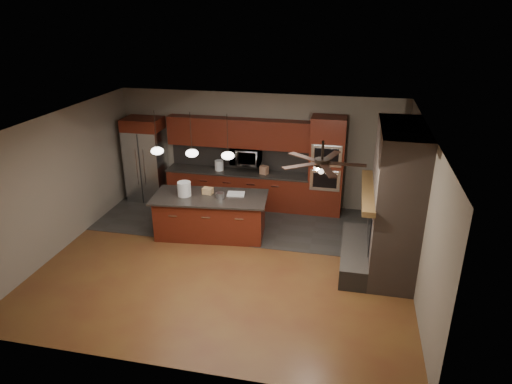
% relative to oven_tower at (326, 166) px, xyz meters
% --- Properties ---
extents(ground, '(7.00, 7.00, 0.00)m').
position_rel_oven_tower_xyz_m(ground, '(-1.70, -2.69, -1.19)').
color(ground, brown).
rests_on(ground, ground).
extents(ceiling, '(7.00, 6.00, 0.02)m').
position_rel_oven_tower_xyz_m(ceiling, '(-1.70, -2.69, 1.61)').
color(ceiling, white).
rests_on(ceiling, back_wall).
extents(back_wall, '(7.00, 0.02, 2.80)m').
position_rel_oven_tower_xyz_m(back_wall, '(-1.70, 0.31, 0.21)').
color(back_wall, '#6A6355').
rests_on(back_wall, ground).
extents(right_wall, '(0.02, 6.00, 2.80)m').
position_rel_oven_tower_xyz_m(right_wall, '(1.80, -2.69, 0.21)').
color(right_wall, '#6A6355').
rests_on(right_wall, ground).
extents(left_wall, '(0.02, 6.00, 2.80)m').
position_rel_oven_tower_xyz_m(left_wall, '(-5.20, -2.69, 0.21)').
color(left_wall, '#6A6355').
rests_on(left_wall, ground).
extents(slate_tile_patch, '(7.00, 2.40, 0.01)m').
position_rel_oven_tower_xyz_m(slate_tile_patch, '(-1.70, -0.89, -1.19)').
color(slate_tile_patch, '#2D2B28').
rests_on(slate_tile_patch, ground).
extents(fireplace_column, '(1.30, 2.10, 2.80)m').
position_rel_oven_tower_xyz_m(fireplace_column, '(1.34, -2.29, 0.11)').
color(fireplace_column, brown).
rests_on(fireplace_column, ground).
extents(back_cabinetry, '(3.59, 0.64, 2.20)m').
position_rel_oven_tower_xyz_m(back_cabinetry, '(-2.18, 0.05, -0.30)').
color(back_cabinetry, '#56190F').
rests_on(back_cabinetry, ground).
extents(oven_tower, '(0.80, 0.63, 2.38)m').
position_rel_oven_tower_xyz_m(oven_tower, '(0.00, 0.00, 0.00)').
color(oven_tower, '#56190F').
rests_on(oven_tower, ground).
extents(microwave, '(0.73, 0.41, 0.50)m').
position_rel_oven_tower_xyz_m(microwave, '(-1.98, 0.06, 0.11)').
color(microwave, silver).
rests_on(microwave, back_cabinetry).
extents(refrigerator, '(0.92, 0.75, 2.14)m').
position_rel_oven_tower_xyz_m(refrigerator, '(-4.57, -0.07, -0.12)').
color(refrigerator, silver).
rests_on(refrigerator, ground).
extents(kitchen_island, '(2.56, 1.36, 0.92)m').
position_rel_oven_tower_xyz_m(kitchen_island, '(-2.35, -1.71, -0.73)').
color(kitchen_island, '#56190F').
rests_on(kitchen_island, ground).
extents(white_bucket, '(0.37, 0.37, 0.31)m').
position_rel_oven_tower_xyz_m(white_bucket, '(-2.90, -1.78, -0.12)').
color(white_bucket, silver).
rests_on(white_bucket, kitchen_island).
extents(paint_can, '(0.23, 0.23, 0.12)m').
position_rel_oven_tower_xyz_m(paint_can, '(-2.11, -1.75, -0.21)').
color(paint_can, '#A5A6AA').
rests_on(paint_can, kitchen_island).
extents(paint_tray, '(0.40, 0.31, 0.04)m').
position_rel_oven_tower_xyz_m(paint_tray, '(-1.83, -1.51, -0.25)').
color(paint_tray, silver).
rests_on(paint_tray, kitchen_island).
extents(cardboard_box, '(0.23, 0.18, 0.14)m').
position_rel_oven_tower_xyz_m(cardboard_box, '(-2.44, -1.58, -0.20)').
color(cardboard_box, tan).
rests_on(cardboard_box, kitchen_island).
extents(counter_bucket, '(0.26, 0.26, 0.25)m').
position_rel_oven_tower_xyz_m(counter_bucket, '(-2.65, 0.01, -0.17)').
color(counter_bucket, white).
rests_on(counter_bucket, back_cabinetry).
extents(counter_box, '(0.23, 0.20, 0.21)m').
position_rel_oven_tower_xyz_m(counter_box, '(-1.49, -0.04, -0.19)').
color(counter_box, '#996A4F').
rests_on(counter_box, back_cabinetry).
extents(pendant_left, '(0.26, 0.26, 0.92)m').
position_rel_oven_tower_xyz_m(pendant_left, '(-3.35, -1.99, 0.77)').
color(pendant_left, black).
rests_on(pendant_left, ceiling).
extents(pendant_center, '(0.26, 0.26, 0.92)m').
position_rel_oven_tower_xyz_m(pendant_center, '(-2.60, -1.99, 0.77)').
color(pendant_center, black).
rests_on(pendant_center, ceiling).
extents(pendant_right, '(0.26, 0.26, 0.92)m').
position_rel_oven_tower_xyz_m(pendant_right, '(-1.85, -1.99, 0.77)').
color(pendant_right, black).
rests_on(pendant_right, ceiling).
extents(ceiling_fan, '(1.27, 1.33, 0.41)m').
position_rel_oven_tower_xyz_m(ceiling_fan, '(0.10, -3.49, 1.27)').
color(ceiling_fan, black).
rests_on(ceiling_fan, ceiling).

